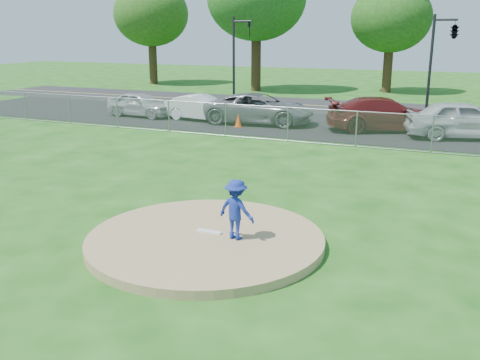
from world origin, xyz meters
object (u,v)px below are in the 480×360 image
at_px(parked_car_white, 202,108).
at_px(traffic_signal_center, 452,33).
at_px(tree_far_left, 151,4).
at_px(traffic_signal_left, 237,53).
at_px(parked_car_silver, 141,104).
at_px(parked_car_gray, 259,109).
at_px(traffic_cone, 238,120).
at_px(parked_car_pearl, 464,120).
at_px(parked_car_darkred, 384,114).
at_px(tree_center, 392,7).
at_px(pitcher, 236,209).

bearing_deg(parked_car_white, traffic_signal_center, -54.24).
distance_m(tree_far_left, traffic_signal_left, 17.60).
bearing_deg(parked_car_silver, parked_car_gray, -82.57).
xyz_separation_m(traffic_cone, parked_car_pearl, (10.52, 1.16, 0.51)).
height_order(parked_car_white, parked_car_darkred, parked_car_darkred).
xyz_separation_m(tree_far_left, traffic_signal_center, (25.97, -11.00, -2.45)).
bearing_deg(traffic_cone, traffic_signal_center, 38.37).
distance_m(parked_car_gray, parked_car_pearl, 9.92).
xyz_separation_m(tree_center, parked_car_white, (-7.09, -18.36, -5.78)).
distance_m(parked_car_gray, parked_car_darkred, 6.35).
distance_m(pitcher, parked_car_gray, 16.75).
distance_m(traffic_signal_left, parked_car_gray, 7.67).
bearing_deg(traffic_signal_center, parked_car_gray, -145.41).
bearing_deg(traffic_cone, parked_car_silver, 170.97).
height_order(traffic_signal_left, parked_car_silver, traffic_signal_left).
bearing_deg(traffic_signal_center, parked_car_pearl, -80.17).
relative_size(parked_car_white, parked_car_darkred, 0.74).
relative_size(traffic_cone, parked_car_gray, 0.12).
distance_m(tree_center, parked_car_darkred, 18.72).
bearing_deg(parked_car_pearl, traffic_cone, 79.99).
height_order(parked_car_white, parked_car_pearl, parked_car_pearl).
bearing_deg(tree_center, parked_car_pearl, -71.68).
height_order(traffic_signal_center, parked_car_silver, traffic_signal_center).
xyz_separation_m(traffic_signal_left, parked_car_white, (0.67, -6.36, -2.67)).
height_order(tree_far_left, pitcher, tree_far_left).
distance_m(pitcher, parked_car_darkred, 16.23).
relative_size(tree_far_left, parked_car_gray, 1.90).
bearing_deg(tree_center, traffic_signal_left, -122.90).
xyz_separation_m(parked_car_gray, parked_car_pearl, (9.92, -0.22, 0.07)).
relative_size(tree_far_left, tree_center, 1.09).
bearing_deg(tree_center, parked_car_darkred, -82.01).
bearing_deg(traffic_cone, tree_center, 77.10).
height_order(parked_car_silver, parked_car_white, parked_car_silver).
bearing_deg(parked_car_silver, parked_car_pearl, -84.92).
distance_m(tree_center, parked_car_pearl, 20.08).
relative_size(tree_center, parked_car_pearl, 1.97).
bearing_deg(parked_car_gray, pitcher, -165.56).
relative_size(pitcher, parked_car_darkred, 0.25).
height_order(tree_center, traffic_signal_left, tree_center).
relative_size(traffic_signal_center, parked_car_pearl, 1.12).
bearing_deg(traffic_signal_center, tree_center, 112.49).
xyz_separation_m(tree_center, pitcher, (1.71, -33.88, -5.59)).
distance_m(tree_center, traffic_cone, 20.88).
height_order(parked_car_white, parked_car_gray, parked_car_gray).
bearing_deg(parked_car_pearl, parked_car_silver, 74.13).
xyz_separation_m(traffic_signal_center, traffic_cone, (-9.43, -7.46, -4.26)).
height_order(traffic_signal_center, parked_car_gray, traffic_signal_center).
bearing_deg(traffic_cone, parked_car_white, 157.25).
xyz_separation_m(pitcher, parked_car_gray, (-5.57, 15.79, -0.09)).
height_order(traffic_signal_center, parked_car_pearl, traffic_signal_center).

